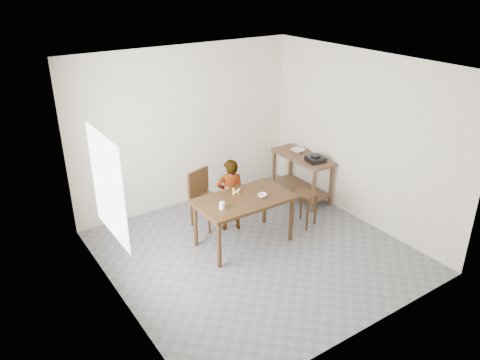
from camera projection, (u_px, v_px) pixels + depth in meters
floor at (255, 253)px, 6.83m from camera, size 4.00×4.00×0.04m
ceiling at (258, 63)px, 5.69m from camera, size 4.00×4.00×0.04m
wall_back at (186, 127)px, 7.79m from camera, size 4.00×0.04×2.70m
wall_front at (373, 231)px, 4.74m from camera, size 4.00×0.04×2.70m
wall_left at (111, 206)px, 5.24m from camera, size 0.04×4.00×2.70m
wall_right at (362, 138)px, 7.29m from camera, size 0.04×4.00×2.70m
window_pane at (107, 186)px, 5.35m from camera, size 0.02×1.10×1.30m
dining_table at (244, 221)px, 6.89m from camera, size 1.40×0.80×0.75m
prep_counter at (301, 177)px, 8.29m from camera, size 0.50×1.20×0.80m
child at (230, 195)px, 7.20m from camera, size 0.50×0.42×1.18m
dining_chair at (208, 199)px, 7.36m from camera, size 0.55×0.55×0.91m
stool at (304, 209)px, 7.43m from camera, size 0.41×0.41×0.56m
glass_tumbler at (222, 205)px, 6.42m from camera, size 0.09×0.09×0.10m
small_bowl at (262, 195)px, 6.77m from camera, size 0.18×0.18×0.04m
banana at (237, 192)px, 6.87m from camera, size 0.18×0.14×0.06m
serving_bowl at (298, 151)px, 8.26m from camera, size 0.28×0.28×0.06m
gas_burner at (315, 159)px, 7.85m from camera, size 0.31×0.31×0.09m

